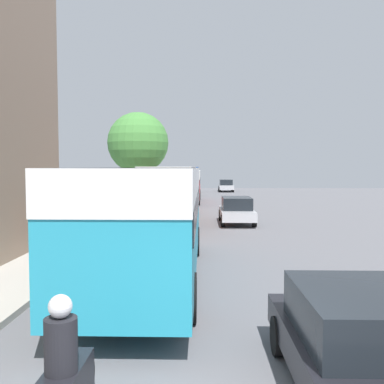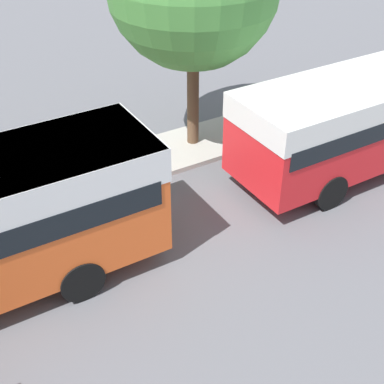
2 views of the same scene
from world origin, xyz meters
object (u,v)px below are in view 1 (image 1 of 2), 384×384
object	(u,v)px
bus_lead	(151,207)
pedestrian_near_curb	(57,229)
bus_following	(172,186)
bus_rear	(187,177)
bus_third_in_line	(186,182)
pedestrian_walking_away	(156,187)
car_far_curb	(226,185)
car_distant	(237,210)
car_crossing	(361,341)

from	to	relation	value
bus_lead	pedestrian_near_curb	xyz separation A→B (m)	(-3.56, 2.66, -0.99)
bus_following	pedestrian_near_curb	xyz separation A→B (m)	(-3.24, -10.05, -1.02)
bus_rear	bus_third_in_line	bearing A→B (deg)	-88.74
bus_lead	pedestrian_near_curb	distance (m)	4.56
bus_rear	pedestrian_walking_away	xyz separation A→B (m)	(-3.18, -4.29, -0.97)
bus_lead	car_far_curb	world-z (taller)	bus_lead
bus_lead	pedestrian_near_curb	world-z (taller)	bus_lead
bus_lead	car_distant	distance (m)	12.30
car_far_curb	bus_following	bearing A→B (deg)	-98.80
car_far_curb	bus_lead	bearing A→B (deg)	-95.79
car_crossing	car_distant	world-z (taller)	car_distant
bus_third_in_line	pedestrian_walking_away	distance (m)	7.86
bus_following	bus_third_in_line	world-z (taller)	bus_following
bus_rear	car_distant	distance (m)	25.86
bus_following	car_distant	distance (m)	3.92
car_crossing	car_far_curb	distance (m)	48.94
car_crossing	pedestrian_walking_away	world-z (taller)	pedestrian_walking_away
pedestrian_walking_away	bus_following	bearing A→B (deg)	-80.98
bus_third_in_line	car_far_curb	bearing A→B (deg)	75.16
bus_third_in_line	car_crossing	xyz separation A→B (m)	(3.67, -32.02, -1.08)
bus_third_in_line	car_far_curb	xyz separation A→B (m)	(4.48, 16.91, -1.05)
bus_third_in_line	car_far_curb	distance (m)	17.53
bus_rear	car_far_curb	world-z (taller)	bus_rear
bus_third_in_line	car_distant	world-z (taller)	bus_third_in_line
bus_following	car_far_curb	xyz separation A→B (m)	(4.68, 30.24, -1.24)
bus_rear	car_crossing	bearing A→B (deg)	-84.84
car_crossing	car_distant	distance (m)	17.77
bus_third_in_line	pedestrian_walking_away	xyz separation A→B (m)	(-3.43, 7.03, -0.78)
bus_lead	car_far_curb	bearing A→B (deg)	84.21
bus_rear	car_distant	xyz separation A→B (m)	(3.64, -25.57, -1.28)
bus_lead	car_crossing	xyz separation A→B (m)	(3.54, -5.97, -1.25)
car_far_curb	pedestrian_near_curb	xyz separation A→B (m)	(-7.92, -40.30, 0.22)
pedestrian_walking_away	car_distant	bearing A→B (deg)	-72.21
bus_rear	pedestrian_near_curb	bearing A→B (deg)	-95.25
car_distant	bus_third_in_line	bearing A→B (deg)	-76.60
bus_rear	car_crossing	xyz separation A→B (m)	(3.92, -43.34, -1.28)
bus_following	pedestrian_walking_away	bearing A→B (deg)	99.02
bus_lead	car_far_curb	distance (m)	43.19
pedestrian_near_curb	bus_rear	bearing A→B (deg)	84.75
bus_following	pedestrian_near_curb	distance (m)	10.61
bus_following	car_far_curb	bearing A→B (deg)	81.20
car_crossing	pedestrian_walking_away	distance (m)	39.69
bus_following	car_distant	size ratio (longest dim) A/B	2.69
car_far_curb	pedestrian_walking_away	xyz separation A→B (m)	(-7.91, -9.88, 0.27)
pedestrian_near_curb	pedestrian_walking_away	xyz separation A→B (m)	(0.00, 30.41, 0.05)
pedestrian_near_curb	car_crossing	bearing A→B (deg)	-50.56
car_crossing	bus_third_in_line	bearing A→B (deg)	96.54
bus_lead	bus_rear	world-z (taller)	bus_rear
car_crossing	pedestrian_walking_away	bearing A→B (deg)	100.31
car_crossing	bus_following	bearing A→B (deg)	101.70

